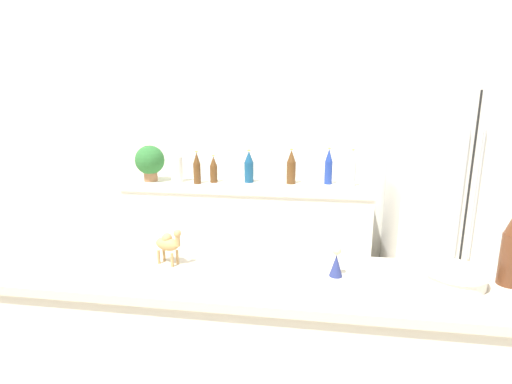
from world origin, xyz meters
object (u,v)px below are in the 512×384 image
refrigerator (451,196)px  back_bottle_1 (291,167)px  back_bottle_3 (214,170)px  potted_plant (150,161)px  paper_towel_roll (177,169)px  back_bottle_5 (197,168)px  wise_man_figurine_blue (336,263)px  back_bottle_4 (352,169)px  back_bottle_0 (329,167)px  camel_figurine (168,243)px  fruit_bowl (456,276)px  back_bottle_2 (249,167)px

refrigerator → back_bottle_1: bearing=175.1°
refrigerator → back_bottle_3: refrigerator is taller
potted_plant → back_bottle_1: (1.26, 0.08, -0.03)m
paper_towel_roll → refrigerator: bearing=-0.6°
back_bottle_5 → wise_man_figurine_blue: bearing=-59.1°
refrigerator → back_bottle_4: bearing=173.5°
wise_man_figurine_blue → back_bottle_0: bearing=89.5°
back_bottle_5 → paper_towel_roll: bearing=169.4°
potted_plant → back_bottle_3: bearing=3.1°
back_bottle_4 → camel_figurine: back_bottle_4 is taller
back_bottle_0 → back_bottle_3: (-1.00, -0.08, -0.04)m
paper_towel_roll → back_bottle_3: size_ratio=0.95×
back_bottle_4 → fruit_bowl: back_bottle_4 is taller
back_bottle_1 → back_bottle_4: bearing=-2.5°
paper_towel_roll → fruit_bowl: bearing=-47.5°
back_bottle_5 → fruit_bowl: size_ratio=1.28×
back_bottle_3 → fruit_bowl: 2.39m
back_bottle_0 → camel_figurine: 2.12m
back_bottle_3 → back_bottle_4: 1.20m
back_bottle_3 → refrigerator: bearing=-1.8°
back_bottle_1 → paper_towel_roll: bearing=-175.1°
camel_figurine → wise_man_figurine_blue: camel_figurine is taller
wise_man_figurine_blue → camel_figurine: bearing=179.0°
fruit_bowl → camel_figurine: (-1.10, 0.02, 0.06)m
potted_plant → back_bottle_5: potted_plant is taller
potted_plant → wise_man_figurine_blue: bearing=-50.6°
potted_plant → back_bottle_3: (0.58, 0.03, -0.07)m
camel_figurine → back_bottle_0: bearing=71.0°
back_bottle_2 → back_bottle_3: 0.31m
refrigerator → camel_figurine: bearing=-131.9°
back_bottle_1 → potted_plant: bearing=-176.3°
back_bottle_1 → back_bottle_3: bearing=-175.8°
back_bottle_0 → back_bottle_5: (-1.13, -0.16, -0.02)m
back_bottle_1 → wise_man_figurine_blue: (0.30, -1.98, -0.01)m
back_bottle_5 → fruit_bowl: bearing=-50.3°
refrigerator → paper_towel_roll: size_ratio=7.44×
back_bottle_0 → back_bottle_2: 0.69m
back_bottle_3 → camel_figurine: back_bottle_3 is taller
paper_towel_roll → back_bottle_1: (1.01, 0.09, 0.03)m
potted_plant → back_bottle_2: (0.88, 0.08, -0.04)m
back_bottle_4 → fruit_bowl: 1.97m
back_bottle_0 → paper_towel_roll: bearing=-174.8°
fruit_bowl → wise_man_figurine_blue: wise_man_figurine_blue is taller
fruit_bowl → wise_man_figurine_blue: 0.43m
paper_towel_roll → back_bottle_0: 1.33m
wise_man_figurine_blue → fruit_bowl: bearing=-0.5°
refrigerator → back_bottle_3: size_ratio=7.05×
fruit_bowl → back_bottle_5: bearing=129.7°
back_bottle_5 → camel_figurine: (0.44, -1.84, 0.03)m
potted_plant → wise_man_figurine_blue: size_ratio=2.68×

